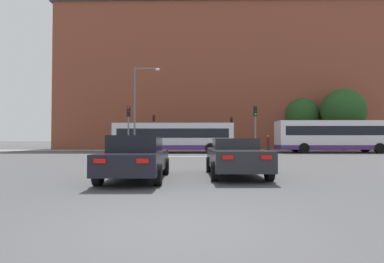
{
  "coord_description": "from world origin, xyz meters",
  "views": [
    {
      "loc": [
        0.32,
        -4.61,
        1.36
      ],
      "look_at": [
        -0.06,
        23.77,
        2.09
      ],
      "focal_mm": 28.0,
      "sensor_mm": 36.0,
      "label": 1
    }
  ],
  "objects_px": {
    "traffic_light_far_left": "(154,127)",
    "street_lamp_junction": "(139,101)",
    "bus_crossing_lead": "(173,137)",
    "bus_crossing_trailing": "(336,136)",
    "traffic_light_far_right": "(231,128)",
    "traffic_light_near_right": "(255,122)",
    "car_saloon_left": "(137,157)",
    "car_roadster_right": "(235,157)",
    "pedestrian_waiting": "(268,141)",
    "traffic_light_near_left": "(128,123)"
  },
  "relations": [
    {
      "from": "traffic_light_far_left",
      "to": "traffic_light_far_right",
      "type": "height_order",
      "value": "traffic_light_far_left"
    },
    {
      "from": "car_saloon_left",
      "to": "traffic_light_far_right",
      "type": "bearing_deg",
      "value": 75.14
    },
    {
      "from": "traffic_light_far_right",
      "to": "traffic_light_far_left",
      "type": "bearing_deg",
      "value": 176.12
    },
    {
      "from": "traffic_light_near_right",
      "to": "traffic_light_far_right",
      "type": "relative_size",
      "value": 1.0
    },
    {
      "from": "street_lamp_junction",
      "to": "traffic_light_near_left",
      "type": "bearing_deg",
      "value": -94.22
    },
    {
      "from": "car_roadster_right",
      "to": "traffic_light_near_right",
      "type": "height_order",
      "value": "traffic_light_near_right"
    },
    {
      "from": "bus_crossing_trailing",
      "to": "traffic_light_near_right",
      "type": "height_order",
      "value": "traffic_light_near_right"
    },
    {
      "from": "pedestrian_waiting",
      "to": "traffic_light_far_right",
      "type": "bearing_deg",
      "value": 83.14
    },
    {
      "from": "street_lamp_junction",
      "to": "traffic_light_far_left",
      "type": "bearing_deg",
      "value": 89.46
    },
    {
      "from": "traffic_light_far_right",
      "to": "pedestrian_waiting",
      "type": "height_order",
      "value": "traffic_light_far_right"
    },
    {
      "from": "street_lamp_junction",
      "to": "bus_crossing_trailing",
      "type": "bearing_deg",
      "value": 8.39
    },
    {
      "from": "traffic_light_far_left",
      "to": "traffic_light_near_left",
      "type": "distance_m",
      "value": 12.22
    },
    {
      "from": "pedestrian_waiting",
      "to": "bus_crossing_trailing",
      "type": "bearing_deg",
      "value": -159.33
    },
    {
      "from": "traffic_light_near_right",
      "to": "bus_crossing_trailing",
      "type": "bearing_deg",
      "value": 33.64
    },
    {
      "from": "bus_crossing_trailing",
      "to": "street_lamp_junction",
      "type": "distance_m",
      "value": 19.71
    },
    {
      "from": "car_saloon_left",
      "to": "bus_crossing_lead",
      "type": "bearing_deg",
      "value": 89.56
    },
    {
      "from": "traffic_light_far_right",
      "to": "car_roadster_right",
      "type": "bearing_deg",
      "value": -96.41
    },
    {
      "from": "bus_crossing_lead",
      "to": "car_saloon_left",
      "type": "bearing_deg",
      "value": 0.73
    },
    {
      "from": "pedestrian_waiting",
      "to": "car_roadster_right",
      "type": "bearing_deg",
      "value": 145.71
    },
    {
      "from": "street_lamp_junction",
      "to": "bus_crossing_lead",
      "type": "bearing_deg",
      "value": 40.98
    },
    {
      "from": "pedestrian_waiting",
      "to": "traffic_light_near_right",
      "type": "bearing_deg",
      "value": 143.99
    },
    {
      "from": "traffic_light_near_left",
      "to": "traffic_light_near_right",
      "type": "bearing_deg",
      "value": -0.53
    },
    {
      "from": "car_saloon_left",
      "to": "bus_crossing_lead",
      "type": "relative_size",
      "value": 0.39
    },
    {
      "from": "pedestrian_waiting",
      "to": "street_lamp_junction",
      "type": "bearing_deg",
      "value": 105.21
    },
    {
      "from": "bus_crossing_trailing",
      "to": "pedestrian_waiting",
      "type": "distance_m",
      "value": 8.3
    },
    {
      "from": "street_lamp_junction",
      "to": "pedestrian_waiting",
      "type": "relative_size",
      "value": 4.33
    },
    {
      "from": "bus_crossing_lead",
      "to": "bus_crossing_trailing",
      "type": "bearing_deg",
      "value": 90.87
    },
    {
      "from": "car_saloon_left",
      "to": "pedestrian_waiting",
      "type": "relative_size",
      "value": 2.47
    },
    {
      "from": "bus_crossing_lead",
      "to": "street_lamp_junction",
      "type": "bearing_deg",
      "value": -49.02
    },
    {
      "from": "street_lamp_junction",
      "to": "traffic_light_far_right",
      "type": "bearing_deg",
      "value": 41.43
    },
    {
      "from": "car_saloon_left",
      "to": "bus_crossing_trailing",
      "type": "height_order",
      "value": "bus_crossing_trailing"
    },
    {
      "from": "traffic_light_near_right",
      "to": "car_saloon_left",
      "type": "bearing_deg",
      "value": -115.96
    },
    {
      "from": "car_roadster_right",
      "to": "street_lamp_junction",
      "type": "xyz_separation_m",
      "value": [
        -6.71,
        16.25,
        4.17
      ]
    },
    {
      "from": "car_saloon_left",
      "to": "bus_crossing_trailing",
      "type": "bearing_deg",
      "value": 50.25
    },
    {
      "from": "bus_crossing_lead",
      "to": "traffic_light_far_left",
      "type": "bearing_deg",
      "value": -155.67
    },
    {
      "from": "traffic_light_far_right",
      "to": "street_lamp_junction",
      "type": "height_order",
      "value": "street_lamp_junction"
    },
    {
      "from": "traffic_light_near_right",
      "to": "bus_crossing_lead",
      "type": "bearing_deg",
      "value": 140.02
    },
    {
      "from": "bus_crossing_trailing",
      "to": "street_lamp_junction",
      "type": "height_order",
      "value": "street_lamp_junction"
    },
    {
      "from": "traffic_light_far_left",
      "to": "street_lamp_junction",
      "type": "distance_m",
      "value": 9.21
    },
    {
      "from": "car_roadster_right",
      "to": "traffic_light_far_left",
      "type": "xyz_separation_m",
      "value": [
        -6.62,
        25.25,
        2.21
      ]
    },
    {
      "from": "car_saloon_left",
      "to": "traffic_light_near_right",
      "type": "distance_m",
      "value": 15.61
    },
    {
      "from": "traffic_light_far_left",
      "to": "traffic_light_far_right",
      "type": "bearing_deg",
      "value": -3.88
    },
    {
      "from": "bus_crossing_trailing",
      "to": "traffic_light_far_left",
      "type": "bearing_deg",
      "value": -107.82
    },
    {
      "from": "bus_crossing_trailing",
      "to": "traffic_light_far_right",
      "type": "height_order",
      "value": "traffic_light_far_right"
    },
    {
      "from": "bus_crossing_trailing",
      "to": "traffic_light_far_left",
      "type": "xyz_separation_m",
      "value": [
        -19.16,
        6.16,
        1.19
      ]
    },
    {
      "from": "bus_crossing_lead",
      "to": "bus_crossing_trailing",
      "type": "distance_m",
      "value": 16.27
    },
    {
      "from": "bus_crossing_lead",
      "to": "traffic_light_far_right",
      "type": "bearing_deg",
      "value": 131.64
    },
    {
      "from": "bus_crossing_trailing",
      "to": "traffic_light_near_left",
      "type": "xyz_separation_m",
      "value": [
        -19.49,
        -6.05,
        0.99
      ]
    },
    {
      "from": "car_saloon_left",
      "to": "car_roadster_right",
      "type": "height_order",
      "value": "car_saloon_left"
    },
    {
      "from": "traffic_light_far_left",
      "to": "street_lamp_junction",
      "type": "xyz_separation_m",
      "value": [
        -0.09,
        -9.0,
        1.96
      ]
    }
  ]
}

